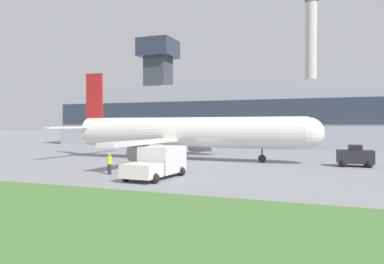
% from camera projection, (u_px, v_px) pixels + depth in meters
% --- Properties ---
extents(ground_plane, '(400.00, 400.00, 0.00)m').
position_uv_depth(ground_plane, '(206.00, 162.00, 39.56)').
color(ground_plane, gray).
extents(terminal_building, '(78.31, 15.73, 21.10)m').
position_uv_depth(terminal_building, '(258.00, 115.00, 68.15)').
color(terminal_building, '#9EA3AD').
rests_on(terminal_building, ground_plane).
extents(smokestack_left, '(3.36, 3.36, 37.42)m').
position_uv_depth(smokestack_left, '(311.00, 69.00, 99.27)').
color(smokestack_left, beige).
rests_on(smokestack_left, ground_plane).
extents(airplane, '(29.79, 27.78, 10.35)m').
position_uv_depth(airplane, '(183.00, 133.00, 42.38)').
color(airplane, white).
rests_on(airplane, ground_plane).
extents(pushback_tug, '(3.36, 2.58, 2.05)m').
position_uv_depth(pushback_tug, '(355.00, 157.00, 35.36)').
color(pushback_tug, '#232328').
rests_on(pushback_tug, ground_plane).
extents(baggage_truck, '(3.12, 5.99, 2.31)m').
position_uv_depth(baggage_truck, '(158.00, 162.00, 27.98)').
color(baggage_truck, white).
rests_on(baggage_truck, ground_plane).
extents(ground_crew_person, '(0.39, 0.39, 1.68)m').
position_uv_depth(ground_crew_person, '(109.00, 164.00, 29.89)').
color(ground_crew_person, '#23283D').
rests_on(ground_crew_person, ground_plane).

